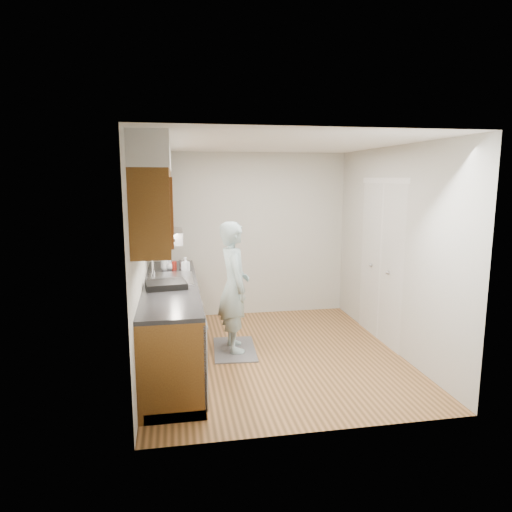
{
  "coord_description": "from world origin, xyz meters",
  "views": [
    {
      "loc": [
        -1.14,
        -5.15,
        2.12
      ],
      "look_at": [
        -0.17,
        0.25,
        1.18
      ],
      "focal_mm": 32.0,
      "sensor_mm": 36.0,
      "label": 1
    }
  ],
  "objects_px": {
    "soda_can": "(174,266)",
    "dish_rack": "(166,285)",
    "soap_bottle_b": "(186,264)",
    "soap_bottle_c": "(170,264)",
    "steel_can": "(182,264)",
    "person": "(234,278)",
    "soap_bottle_a": "(165,258)"
  },
  "relations": [
    {
      "from": "soap_bottle_a",
      "to": "dish_rack",
      "type": "distance_m",
      "value": 1.02
    },
    {
      "from": "dish_rack",
      "to": "person",
      "type": "bearing_deg",
      "value": 21.33
    },
    {
      "from": "soda_can",
      "to": "soap_bottle_b",
      "type": "bearing_deg",
      "value": -32.5
    },
    {
      "from": "person",
      "to": "steel_can",
      "type": "distance_m",
      "value": 0.87
    },
    {
      "from": "person",
      "to": "dish_rack",
      "type": "bearing_deg",
      "value": 114.52
    },
    {
      "from": "soap_bottle_c",
      "to": "soda_can",
      "type": "distance_m",
      "value": 0.06
    },
    {
      "from": "dish_rack",
      "to": "soap_bottle_b",
      "type": "bearing_deg",
      "value": 67.12
    },
    {
      "from": "soap_bottle_a",
      "to": "steel_can",
      "type": "distance_m",
      "value": 0.24
    },
    {
      "from": "person",
      "to": "soap_bottle_b",
      "type": "distance_m",
      "value": 0.72
    },
    {
      "from": "steel_can",
      "to": "soda_can",
      "type": "bearing_deg",
      "value": -134.53
    },
    {
      "from": "steel_can",
      "to": "dish_rack",
      "type": "bearing_deg",
      "value": -99.92
    },
    {
      "from": "soap_bottle_c",
      "to": "steel_can",
      "type": "distance_m",
      "value": 0.17
    },
    {
      "from": "soap_bottle_c",
      "to": "dish_rack",
      "type": "xyz_separation_m",
      "value": [
        -0.04,
        -1.0,
        -0.04
      ]
    },
    {
      "from": "soap_bottle_a",
      "to": "soap_bottle_b",
      "type": "xyz_separation_m",
      "value": [
        0.26,
        -0.14,
        -0.06
      ]
    },
    {
      "from": "soap_bottle_a",
      "to": "soda_can",
      "type": "bearing_deg",
      "value": -23.71
    },
    {
      "from": "person",
      "to": "soda_can",
      "type": "xyz_separation_m",
      "value": [
        -0.71,
        0.52,
        0.08
      ]
    },
    {
      "from": "steel_can",
      "to": "person",
      "type": "bearing_deg",
      "value": -44.98
    },
    {
      "from": "soap_bottle_b",
      "to": "soap_bottle_c",
      "type": "xyz_separation_m",
      "value": [
        -0.2,
        0.12,
        -0.02
      ]
    },
    {
      "from": "person",
      "to": "soap_bottle_a",
      "type": "relative_size",
      "value": 6.04
    },
    {
      "from": "person",
      "to": "soap_bottle_c",
      "type": "bearing_deg",
      "value": 49.77
    },
    {
      "from": "soda_can",
      "to": "soap_bottle_a",
      "type": "bearing_deg",
      "value": 156.29
    },
    {
      "from": "dish_rack",
      "to": "soap_bottle_c",
      "type": "bearing_deg",
      "value": 80.11
    },
    {
      "from": "soda_can",
      "to": "person",
      "type": "bearing_deg",
      "value": -36.09
    },
    {
      "from": "soda_can",
      "to": "steel_can",
      "type": "xyz_separation_m",
      "value": [
        0.1,
        0.1,
        -0.0
      ]
    },
    {
      "from": "person",
      "to": "soap_bottle_c",
      "type": "xyz_separation_m",
      "value": [
        -0.77,
        0.55,
        0.1
      ]
    },
    {
      "from": "dish_rack",
      "to": "steel_can",
      "type": "bearing_deg",
      "value": 72.26
    },
    {
      "from": "steel_can",
      "to": "soap_bottle_a",
      "type": "bearing_deg",
      "value": -168.01
    },
    {
      "from": "soda_can",
      "to": "dish_rack",
      "type": "relative_size",
      "value": 0.27
    },
    {
      "from": "person",
      "to": "soap_bottle_a",
      "type": "distance_m",
      "value": 1.02
    },
    {
      "from": "person",
      "to": "steel_can",
      "type": "bearing_deg",
      "value": 40.39
    },
    {
      "from": "person",
      "to": "dish_rack",
      "type": "distance_m",
      "value": 0.92
    },
    {
      "from": "steel_can",
      "to": "soap_bottle_b",
      "type": "bearing_deg",
      "value": -75.4
    }
  ]
}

